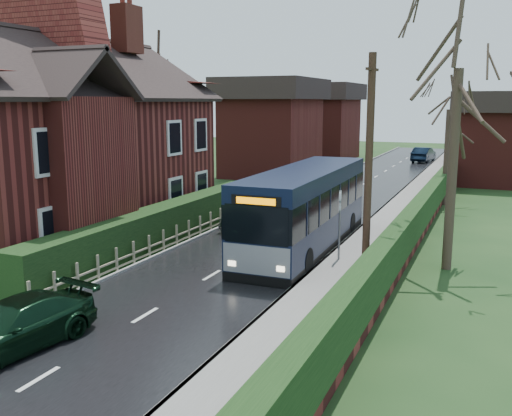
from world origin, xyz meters
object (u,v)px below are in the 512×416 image
at_px(bus, 305,209).
at_px(bus_stop_sign, 340,215).
at_px(car_silver, 256,214).
at_px(car_green, 15,326).
at_px(brick_house, 59,136).
at_px(telegraph_pole, 369,167).

bearing_deg(bus, bus_stop_sign, -41.57).
xyz_separation_m(car_silver, car_green, (-0.10, -14.37, -0.10)).
bearing_deg(car_silver, bus_stop_sign, -27.03).
bearing_deg(brick_house, car_green, -53.97).
xyz_separation_m(brick_house, car_silver, (7.23, 4.56, -3.68)).
xyz_separation_m(brick_house, bus_stop_sign, (12.29, 0.46, -2.60)).
bearing_deg(car_green, telegraph_pole, 63.36).
bearing_deg(bus, car_silver, 141.10).
bearing_deg(car_silver, telegraph_pole, -28.27).
bearing_deg(car_silver, car_green, -78.43).
bearing_deg(bus_stop_sign, car_green, -126.21).
height_order(car_silver, telegraph_pole, telegraph_pole).
distance_m(bus, car_green, 12.34).
height_order(bus, bus_stop_sign, bus).
distance_m(brick_house, car_silver, 9.31).
xyz_separation_m(car_silver, bus_stop_sign, (5.06, -4.10, 1.08)).
distance_m(car_silver, car_green, 14.37).
height_order(bus, car_green, bus).
xyz_separation_m(car_green, bus_stop_sign, (5.16, 10.27, 1.17)).
bearing_deg(car_silver, bus, -26.05).
distance_m(car_green, telegraph_pole, 11.50).
distance_m(car_green, bus_stop_sign, 11.55).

